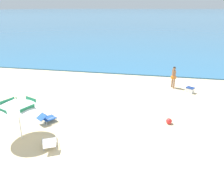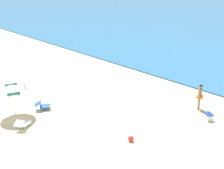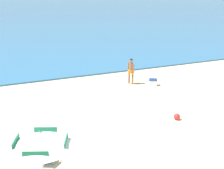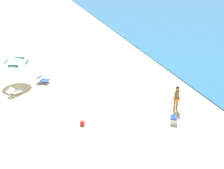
% 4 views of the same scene
% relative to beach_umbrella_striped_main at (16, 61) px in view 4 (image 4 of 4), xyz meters
% --- Properties ---
extents(ground_plane, '(800.00, 800.00, 0.00)m').
position_rel_beach_umbrella_striped_main_xyz_m(ground_plane, '(4.03, -1.52, -1.71)').
color(ground_plane, '#D1BA8E').
extents(beach_umbrella_striped_main, '(2.27, 2.28, 1.99)m').
position_rel_beach_umbrella_striped_main_xyz_m(beach_umbrella_striped_main, '(0.00, 0.00, 0.00)').
color(beach_umbrella_striped_main, silver).
rests_on(beach_umbrella_striped_main, ground).
extents(lounge_chair_under_umbrella, '(0.93, 1.02, 0.52)m').
position_rel_beach_umbrella_striped_main_xyz_m(lounge_chair_under_umbrella, '(0.44, 1.56, -1.43)').
color(lounge_chair_under_umbrella, '#1E4799').
rests_on(lounge_chair_under_umbrella, ground).
extents(lounge_chair_beside_umbrella, '(0.87, 1.02, 0.52)m').
position_rel_beach_umbrella_striped_main_xyz_m(lounge_chair_beside_umbrella, '(1.58, -0.47, -1.43)').
color(lounge_chair_beside_umbrella, white).
rests_on(lounge_chair_beside_umbrella, ground).
extents(person_standing_near_shore, '(0.39, 0.44, 1.59)m').
position_rel_beach_umbrella_striped_main_xyz_m(person_standing_near_shore, '(7.03, 8.21, -0.79)').
color(person_standing_near_shore, '#8C6042').
rests_on(person_standing_near_shore, ground).
extents(cooler_box, '(0.60, 0.56, 0.43)m').
position_rel_beach_umbrella_striped_main_xyz_m(cooler_box, '(8.13, 7.40, -1.50)').
color(cooler_box, white).
rests_on(cooler_box, ground).
extents(beach_ball, '(0.29, 0.29, 0.29)m').
position_rel_beach_umbrella_striped_main_xyz_m(beach_ball, '(6.54, 2.65, -1.56)').
color(beach_ball, red).
rests_on(beach_ball, ground).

